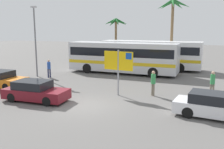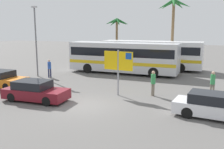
# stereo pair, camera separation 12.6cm
# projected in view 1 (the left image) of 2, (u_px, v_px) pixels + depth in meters

# --- Properties ---
(ground) EXTENTS (120.00, 120.00, 0.00)m
(ground) POSITION_uv_depth(u_px,v_px,m) (85.00, 105.00, 15.74)
(ground) COLOR #605E5B
(bus_front_coach) EXTENTS (11.24, 2.72, 3.17)m
(bus_front_coach) POSITION_uv_depth(u_px,v_px,m) (123.00, 56.00, 26.30)
(bus_front_coach) COLOR silver
(bus_front_coach) RESTS_ON ground
(bus_rear_coach) EXTENTS (11.24, 2.72, 3.17)m
(bus_rear_coach) POSITION_uv_depth(u_px,v_px,m) (150.00, 53.00, 29.11)
(bus_rear_coach) COLOR white
(bus_rear_coach) RESTS_ON ground
(ferry_sign) EXTENTS (2.19, 0.33, 3.20)m
(ferry_sign) POSITION_uv_depth(u_px,v_px,m) (119.00, 63.00, 17.60)
(ferry_sign) COLOR gray
(ferry_sign) RESTS_ON ground
(car_maroon) EXTENTS (4.29, 1.96, 1.32)m
(car_maroon) POSITION_uv_depth(u_px,v_px,m) (35.00, 91.00, 16.58)
(car_maroon) COLOR maroon
(car_maroon) RESTS_ON ground
(car_white) EXTENTS (4.56, 2.08, 1.32)m
(car_white) POSITION_uv_depth(u_px,v_px,m) (216.00, 106.00, 13.47)
(car_white) COLOR silver
(car_white) RESTS_ON ground
(car_orange) EXTENTS (4.17, 1.96, 1.32)m
(car_orange) POSITION_uv_depth(u_px,v_px,m) (0.00, 79.00, 20.34)
(car_orange) COLOR orange
(car_orange) RESTS_ON ground
(pedestrian_near_sign) EXTENTS (0.32, 0.32, 1.72)m
(pedestrian_near_sign) POSITION_uv_depth(u_px,v_px,m) (49.00, 67.00, 24.15)
(pedestrian_near_sign) COLOR #1E2347
(pedestrian_near_sign) RESTS_ON ground
(pedestrian_by_bus) EXTENTS (0.32, 0.32, 1.77)m
(pedestrian_by_bus) POSITION_uv_depth(u_px,v_px,m) (153.00, 81.00, 17.71)
(pedestrian_by_bus) COLOR #706656
(pedestrian_by_bus) RESTS_ON ground
(pedestrian_crossing_lot) EXTENTS (0.32, 0.32, 1.74)m
(pedestrian_crossing_lot) POSITION_uv_depth(u_px,v_px,m) (213.00, 81.00, 17.71)
(pedestrian_crossing_lot) COLOR #706656
(pedestrian_crossing_lot) RESTS_ON ground
(lamp_post_left_side) EXTENTS (0.56, 0.20, 6.68)m
(lamp_post_left_side) POSITION_uv_depth(u_px,v_px,m) (35.00, 39.00, 24.34)
(lamp_post_left_side) COLOR slate
(lamp_post_left_side) RESTS_ON ground
(palm_tree_seaside) EXTENTS (3.37, 3.39, 5.98)m
(palm_tree_seaside) POSITION_uv_depth(u_px,v_px,m) (116.00, 26.00, 36.07)
(palm_tree_seaside) COLOR brown
(palm_tree_seaside) RESTS_ON ground
(palm_tree_inland) EXTENTS (3.76, 3.81, 7.89)m
(palm_tree_inland) POSITION_uv_depth(u_px,v_px,m) (173.00, 13.00, 28.89)
(palm_tree_inland) COLOR brown
(palm_tree_inland) RESTS_ON ground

